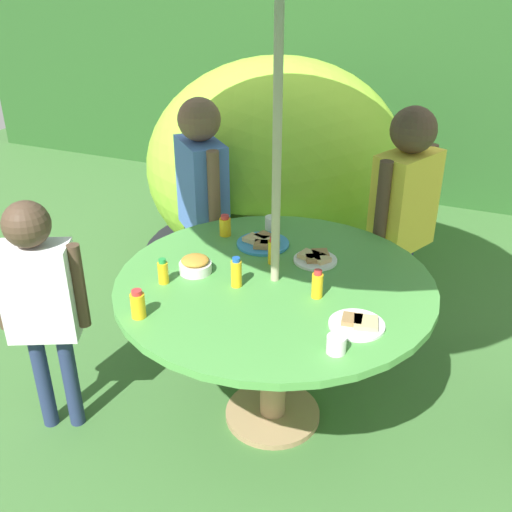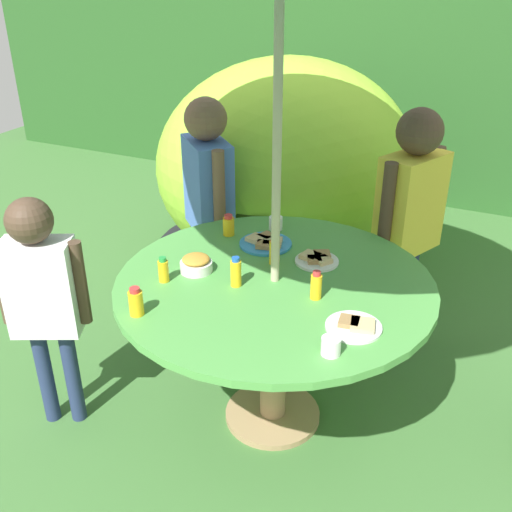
{
  "view_description": "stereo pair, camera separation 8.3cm",
  "coord_description": "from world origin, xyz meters",
  "px_view_note": "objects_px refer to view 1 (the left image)",
  "views": [
    {
      "loc": [
        0.77,
        -2.05,
        2.01
      ],
      "look_at": [
        -0.07,
        -0.03,
        0.87
      ],
      "focal_mm": 41.56,
      "sensor_mm": 36.0,
      "label": 1
    },
    {
      "loc": [
        0.85,
        -2.02,
        2.01
      ],
      "look_at": [
        -0.07,
        -0.03,
        0.87
      ],
      "focal_mm": 41.56,
      "sensor_mm": 36.0,
      "label": 2
    }
  ],
  "objects_px": {
    "wooden_chair": "(240,206)",
    "juice_bottle_near_right": "(225,226)",
    "cup_far": "(272,223)",
    "dome_tent": "(276,163)",
    "plate_mid_left": "(315,258)",
    "juice_bottle_center_front": "(317,285)",
    "juice_bottle_mid_right": "(273,251)",
    "juice_bottle_far_right": "(163,272)",
    "child_in_blue_shirt": "(202,186)",
    "juice_bottle_near_left": "(236,273)",
    "child_in_yellow_shirt": "(405,201)",
    "cup_near": "(336,344)",
    "plate_far_left": "(358,324)",
    "child_in_white_shirt": "(40,292)",
    "juice_bottle_center_back": "(138,305)",
    "snack_bowl": "(195,265)",
    "garden_table": "(274,305)",
    "plate_front_edge": "(263,242)"
  },
  "relations": [
    {
      "from": "juice_bottle_mid_right",
      "to": "juice_bottle_far_right",
      "type": "bearing_deg",
      "value": -136.6
    },
    {
      "from": "juice_bottle_near_left",
      "to": "juice_bottle_far_right",
      "type": "distance_m",
      "value": 0.31
    },
    {
      "from": "juice_bottle_center_front",
      "to": "wooden_chair",
      "type": "bearing_deg",
      "value": 126.47
    },
    {
      "from": "dome_tent",
      "to": "juice_bottle_near_right",
      "type": "height_order",
      "value": "dome_tent"
    },
    {
      "from": "garden_table",
      "to": "plate_front_edge",
      "type": "distance_m",
      "value": 0.37
    },
    {
      "from": "child_in_blue_shirt",
      "to": "snack_bowl",
      "type": "bearing_deg",
      "value": -21.28
    },
    {
      "from": "juice_bottle_near_left",
      "to": "cup_near",
      "type": "relative_size",
      "value": 1.91
    },
    {
      "from": "snack_bowl",
      "to": "juice_bottle_center_front",
      "type": "height_order",
      "value": "juice_bottle_center_front"
    },
    {
      "from": "juice_bottle_far_right",
      "to": "cup_near",
      "type": "bearing_deg",
      "value": -13.17
    },
    {
      "from": "wooden_chair",
      "to": "snack_bowl",
      "type": "relative_size",
      "value": 7.18
    },
    {
      "from": "child_in_blue_shirt",
      "to": "plate_front_edge",
      "type": "distance_m",
      "value": 0.62
    },
    {
      "from": "child_in_yellow_shirt",
      "to": "juice_bottle_near_left",
      "type": "xyz_separation_m",
      "value": [
        -0.51,
        -0.96,
        -0.04
      ]
    },
    {
      "from": "dome_tent",
      "to": "child_in_blue_shirt",
      "type": "xyz_separation_m",
      "value": [
        -0.06,
        -0.99,
        0.16
      ]
    },
    {
      "from": "plate_mid_left",
      "to": "juice_bottle_center_front",
      "type": "xyz_separation_m",
      "value": [
        0.1,
        -0.29,
        0.04
      ]
    },
    {
      "from": "plate_far_left",
      "to": "juice_bottle_center_front",
      "type": "bearing_deg",
      "value": 145.07
    },
    {
      "from": "juice_bottle_near_right",
      "to": "juice_bottle_near_left",
      "type": "bearing_deg",
      "value": -59.24
    },
    {
      "from": "dome_tent",
      "to": "child_in_white_shirt",
      "type": "xyz_separation_m",
      "value": [
        -0.28,
        -2.07,
        0.03
      ]
    },
    {
      "from": "child_in_yellow_shirt",
      "to": "juice_bottle_far_right",
      "type": "xyz_separation_m",
      "value": [
        -0.81,
        -1.05,
        -0.05
      ]
    },
    {
      "from": "juice_bottle_near_left",
      "to": "cup_near",
      "type": "bearing_deg",
      "value": -29.04
    },
    {
      "from": "dome_tent",
      "to": "garden_table",
      "type": "bearing_deg",
      "value": -71.43
    },
    {
      "from": "snack_bowl",
      "to": "cup_far",
      "type": "relative_size",
      "value": 2.07
    },
    {
      "from": "garden_table",
      "to": "plate_front_edge",
      "type": "bearing_deg",
      "value": 120.84
    },
    {
      "from": "child_in_blue_shirt",
      "to": "dome_tent",
      "type": "bearing_deg",
      "value": 130.36
    },
    {
      "from": "plate_far_left",
      "to": "wooden_chair",
      "type": "bearing_deg",
      "value": 129.16
    },
    {
      "from": "plate_far_left",
      "to": "child_in_white_shirt",
      "type": "bearing_deg",
      "value": -170.62
    },
    {
      "from": "snack_bowl",
      "to": "cup_near",
      "type": "bearing_deg",
      "value": -24.03
    },
    {
      "from": "plate_mid_left",
      "to": "juice_bottle_center_front",
      "type": "height_order",
      "value": "juice_bottle_center_front"
    },
    {
      "from": "child_in_white_shirt",
      "to": "wooden_chair",
      "type": "bearing_deg",
      "value": 55.83
    },
    {
      "from": "snack_bowl",
      "to": "child_in_yellow_shirt",
      "type": "bearing_deg",
      "value": 51.58
    },
    {
      "from": "garden_table",
      "to": "child_in_yellow_shirt",
      "type": "height_order",
      "value": "child_in_yellow_shirt"
    },
    {
      "from": "dome_tent",
      "to": "plate_far_left",
      "type": "height_order",
      "value": "dome_tent"
    },
    {
      "from": "plate_mid_left",
      "to": "juice_bottle_center_front",
      "type": "bearing_deg",
      "value": -71.28
    },
    {
      "from": "juice_bottle_mid_right",
      "to": "plate_far_left",
      "type": "bearing_deg",
      "value": -36.07
    },
    {
      "from": "plate_far_left",
      "to": "juice_bottle_near_left",
      "type": "distance_m",
      "value": 0.55
    },
    {
      "from": "cup_near",
      "to": "cup_far",
      "type": "height_order",
      "value": "same"
    },
    {
      "from": "cup_near",
      "to": "plate_mid_left",
      "type": "bearing_deg",
      "value": 113.68
    },
    {
      "from": "wooden_chair",
      "to": "juice_bottle_near_right",
      "type": "relative_size",
      "value": 9.58
    },
    {
      "from": "plate_mid_left",
      "to": "cup_far",
      "type": "bearing_deg",
      "value": 141.35
    },
    {
      "from": "juice_bottle_near_left",
      "to": "juice_bottle_far_right",
      "type": "xyz_separation_m",
      "value": [
        -0.29,
        -0.09,
        -0.01
      ]
    },
    {
      "from": "snack_bowl",
      "to": "juice_bottle_center_front",
      "type": "relative_size",
      "value": 1.16
    },
    {
      "from": "juice_bottle_center_back",
      "to": "cup_far",
      "type": "relative_size",
      "value": 1.71
    },
    {
      "from": "snack_bowl",
      "to": "plate_mid_left",
      "type": "xyz_separation_m",
      "value": [
        0.45,
        0.3,
        -0.02
      ]
    },
    {
      "from": "dome_tent",
      "to": "juice_bottle_near_left",
      "type": "bearing_deg",
      "value": -76.46
    },
    {
      "from": "child_in_yellow_shirt",
      "to": "cup_near",
      "type": "relative_size",
      "value": 19.41
    },
    {
      "from": "garden_table",
      "to": "plate_front_edge",
      "type": "height_order",
      "value": "plate_front_edge"
    },
    {
      "from": "child_in_white_shirt",
      "to": "garden_table",
      "type": "bearing_deg",
      "value": -0.0
    },
    {
      "from": "dome_tent",
      "to": "cup_far",
      "type": "bearing_deg",
      "value": -72.3
    },
    {
      "from": "cup_far",
      "to": "dome_tent",
      "type": "bearing_deg",
      "value": 109.89
    },
    {
      "from": "child_in_white_shirt",
      "to": "cup_near",
      "type": "bearing_deg",
      "value": -23.88
    },
    {
      "from": "child_in_blue_shirt",
      "to": "plate_far_left",
      "type": "bearing_deg",
      "value": 5.51
    }
  ]
}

